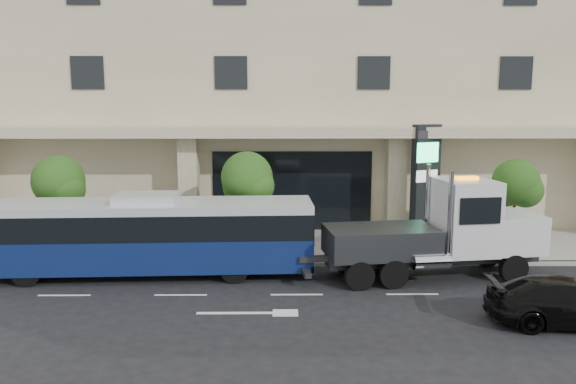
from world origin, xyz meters
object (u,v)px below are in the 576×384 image
Objects in this scene: city_bus at (148,234)px; black_sedan at (570,302)px; tow_truck at (443,232)px; signage_pylon at (425,182)px.

black_sedan is at bearing -22.47° from city_bus.
city_bus is 1.35× the size of tow_truck.
city_bus reaches higher than black_sedan.
signage_pylon is at bearing 15.40° from black_sedan.
city_bus is at bearing 170.59° from tow_truck.
tow_truck is 5.39m from signage_pylon.
tow_truck reaches higher than black_sedan.
black_sedan is (13.67, -4.98, -0.91)m from city_bus.
city_bus is at bearing 74.54° from black_sedan.
tow_truck is at bearing -4.07° from city_bus.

